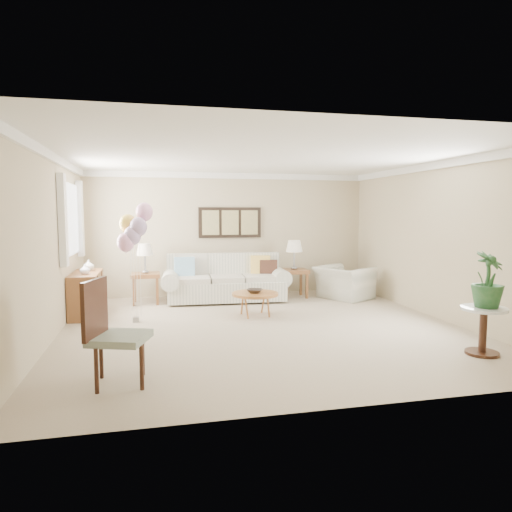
{
  "coord_description": "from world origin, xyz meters",
  "views": [
    {
      "loc": [
        -1.63,
        -6.7,
        1.77
      ],
      "look_at": [
        0.03,
        0.6,
        1.05
      ],
      "focal_mm": 32.0,
      "sensor_mm": 36.0,
      "label": 1
    }
  ],
  "objects_px": {
    "sofa": "(226,282)",
    "accent_chair": "(112,330)",
    "armchair": "(344,283)",
    "balloon_cluster": "(134,229)",
    "coffee_table": "(255,295)"
  },
  "relations": [
    {
      "from": "coffee_table",
      "to": "accent_chair",
      "type": "bearing_deg",
      "value": -127.84
    },
    {
      "from": "armchair",
      "to": "balloon_cluster",
      "type": "distance_m",
      "value": 4.43
    },
    {
      "from": "sofa",
      "to": "accent_chair",
      "type": "bearing_deg",
      "value": -113.78
    },
    {
      "from": "sofa",
      "to": "accent_chair",
      "type": "relative_size",
      "value": 2.35
    },
    {
      "from": "armchair",
      "to": "balloon_cluster",
      "type": "relative_size",
      "value": 0.52
    },
    {
      "from": "accent_chair",
      "to": "balloon_cluster",
      "type": "distance_m",
      "value": 2.88
    },
    {
      "from": "accent_chair",
      "to": "balloon_cluster",
      "type": "bearing_deg",
      "value": 87.03
    },
    {
      "from": "sofa",
      "to": "coffee_table",
      "type": "xyz_separation_m",
      "value": [
        0.27,
        -1.47,
        0.0
      ]
    },
    {
      "from": "accent_chair",
      "to": "sofa",
      "type": "bearing_deg",
      "value": 66.22
    },
    {
      "from": "armchair",
      "to": "accent_chair",
      "type": "bearing_deg",
      "value": 104.5
    },
    {
      "from": "sofa",
      "to": "armchair",
      "type": "xyz_separation_m",
      "value": [
        2.41,
        -0.32,
        -0.04
      ]
    },
    {
      "from": "armchair",
      "to": "balloon_cluster",
      "type": "bearing_deg",
      "value": 77.85
    },
    {
      "from": "sofa",
      "to": "armchair",
      "type": "bearing_deg",
      "value": -7.62
    },
    {
      "from": "armchair",
      "to": "sofa",
      "type": "bearing_deg",
      "value": 54.56
    },
    {
      "from": "balloon_cluster",
      "to": "accent_chair",
      "type": "bearing_deg",
      "value": -92.97
    }
  ]
}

